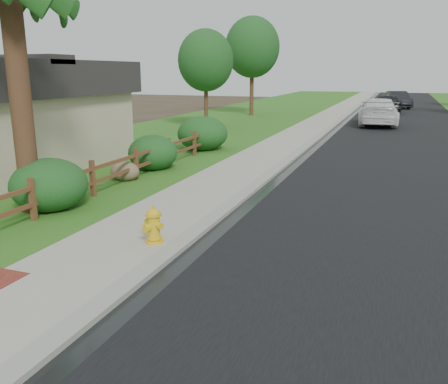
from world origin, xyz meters
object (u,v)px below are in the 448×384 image
at_px(ranch_fence, 116,169).
at_px(white_suv, 379,112).
at_px(dark_car_mid, 386,103).
at_px(fire_hydrant, 154,226).

height_order(ranch_fence, white_suv, white_suv).
xyz_separation_m(white_suv, dark_car_mid, (0.13, 10.91, -0.09)).
height_order(fire_hydrant, dark_car_mid, dark_car_mid).
distance_m(ranch_fence, dark_car_mid, 32.84).
height_order(fire_hydrant, white_suv, white_suv).
relative_size(ranch_fence, white_suv, 2.76).
height_order(ranch_fence, fire_hydrant, ranch_fence).
relative_size(white_suv, dark_car_mid, 1.30).
bearing_deg(fire_hydrant, ranch_fence, 130.72).
distance_m(ranch_fence, white_suv, 22.25).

